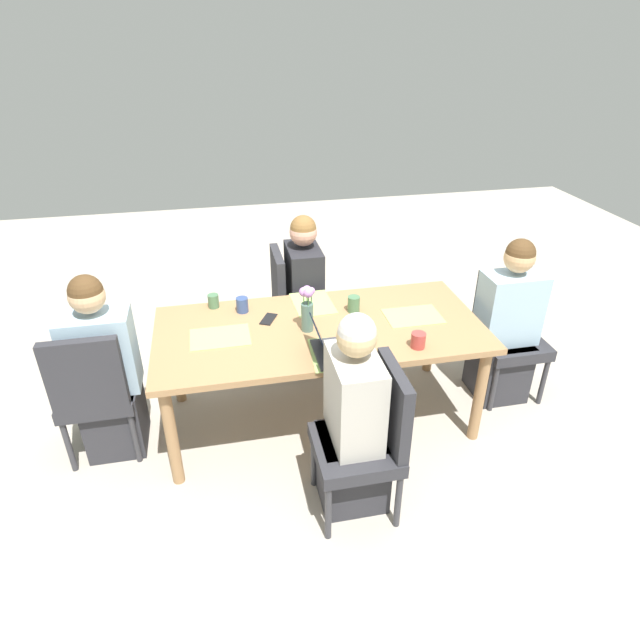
% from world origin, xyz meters
% --- Properties ---
extents(ground_plane, '(10.00, 10.00, 0.00)m').
position_xyz_m(ground_plane, '(0.00, 0.00, 0.00)').
color(ground_plane, '#B2A899').
extents(dining_table, '(2.05, 0.96, 0.72)m').
position_xyz_m(dining_table, '(0.00, 0.00, 0.65)').
color(dining_table, '#9E754C').
rests_on(dining_table, ground_plane).
extents(chair_head_left_left_near, '(0.44, 0.44, 0.90)m').
position_xyz_m(chair_head_left_left_near, '(-1.38, -0.06, 0.50)').
color(chair_head_left_left_near, '#2D2D33').
rests_on(chair_head_left_left_near, ground_plane).
extents(person_head_left_left_near, '(0.40, 0.36, 1.19)m').
position_xyz_m(person_head_left_left_near, '(-1.32, 0.01, 0.53)').
color(person_head_left_left_near, '#2D2D33').
rests_on(person_head_left_left_near, ground_plane).
extents(chair_far_left_mid, '(0.44, 0.44, 0.90)m').
position_xyz_m(chair_far_left_mid, '(-0.04, 0.83, 0.50)').
color(chair_far_left_mid, '#2D2D33').
rests_on(chair_far_left_mid, ground_plane).
extents(person_far_left_mid, '(0.36, 0.40, 1.19)m').
position_xyz_m(person_far_left_mid, '(0.04, 0.77, 0.53)').
color(person_far_left_mid, '#2D2D33').
rests_on(person_far_left_mid, ground_plane).
extents(chair_near_left_far, '(0.44, 0.44, 0.90)m').
position_xyz_m(chair_near_left_far, '(0.10, -0.78, 0.50)').
color(chair_near_left_far, '#2D2D33').
rests_on(chair_near_left_far, ground_plane).
extents(person_near_left_far, '(0.36, 0.40, 1.19)m').
position_xyz_m(person_near_left_far, '(0.03, -0.72, 0.53)').
color(person_near_left_far, '#2D2D33').
rests_on(person_near_left_far, ground_plane).
extents(chair_head_right_right_near, '(0.44, 0.44, 0.90)m').
position_xyz_m(chair_head_right_right_near, '(1.38, 0.10, 0.50)').
color(chair_head_right_right_near, '#2D2D33').
rests_on(chair_head_right_right_near, ground_plane).
extents(person_head_right_right_near, '(0.40, 0.36, 1.19)m').
position_xyz_m(person_head_right_right_near, '(1.32, 0.02, 0.53)').
color(person_head_right_right_near, '#2D2D33').
rests_on(person_head_right_right_near, ground_plane).
extents(flower_vase, '(0.10, 0.10, 0.30)m').
position_xyz_m(flower_vase, '(-0.08, -0.02, 0.88)').
color(flower_vase, '#4C6B60').
rests_on(flower_vase, dining_table).
extents(placemat_head_left_left_near, '(0.36, 0.26, 0.00)m').
position_xyz_m(placemat_head_left_left_near, '(-0.62, 0.00, 0.72)').
color(placemat_head_left_left_near, '#9EBC66').
rests_on(placemat_head_left_left_near, dining_table).
extents(placemat_far_left_mid, '(0.28, 0.37, 0.00)m').
position_xyz_m(placemat_far_left_mid, '(0.02, 0.32, 0.72)').
color(placemat_far_left_mid, '#9EBC66').
rests_on(placemat_far_left_mid, dining_table).
extents(placemat_near_left_far, '(0.28, 0.38, 0.00)m').
position_xyz_m(placemat_near_left_far, '(0.01, -0.32, 0.72)').
color(placemat_near_left_far, '#9EBC66').
rests_on(placemat_near_left_far, dining_table).
extents(placemat_head_right_right_near, '(0.36, 0.26, 0.00)m').
position_xyz_m(placemat_head_right_right_near, '(0.62, 0.01, 0.72)').
color(placemat_head_right_right_near, '#9EBC66').
rests_on(placemat_head_right_right_near, dining_table).
extents(laptop_near_left_far, '(0.22, 0.32, 0.20)m').
position_xyz_m(laptop_near_left_far, '(-0.01, -0.33, 0.77)').
color(laptop_near_left_far, '#38383D').
rests_on(laptop_near_left_far, dining_table).
extents(coffee_mug_near_left, '(0.08, 0.08, 0.10)m').
position_xyz_m(coffee_mug_near_left, '(-0.46, 0.30, 0.77)').
color(coffee_mug_near_left, '#33477A').
rests_on(coffee_mug_near_left, dining_table).
extents(coffee_mug_near_right, '(0.07, 0.07, 0.09)m').
position_xyz_m(coffee_mug_near_right, '(-0.64, 0.41, 0.77)').
color(coffee_mug_near_right, '#47704C').
rests_on(coffee_mug_near_right, dining_table).
extents(coffee_mug_centre_left, '(0.09, 0.09, 0.09)m').
position_xyz_m(coffee_mug_centre_left, '(0.52, -0.35, 0.77)').
color(coffee_mug_centre_left, '#AD3D38').
rests_on(coffee_mug_centre_left, dining_table).
extents(coffee_mug_centre_right, '(0.08, 0.08, 0.11)m').
position_xyz_m(coffee_mug_centre_right, '(0.26, 0.16, 0.78)').
color(coffee_mug_centre_right, '#47704C').
rests_on(coffee_mug_centre_right, dining_table).
extents(phone_black, '(0.13, 0.17, 0.01)m').
position_xyz_m(phone_black, '(-0.31, 0.16, 0.73)').
color(phone_black, black).
rests_on(phone_black, dining_table).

